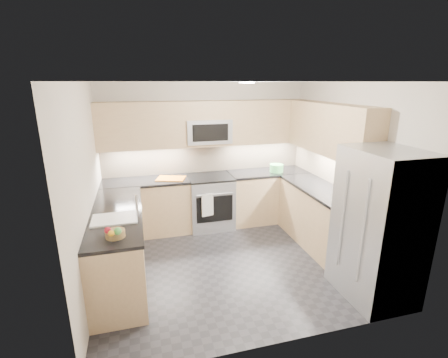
# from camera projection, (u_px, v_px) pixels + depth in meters

# --- Properties ---
(floor) EXTENTS (3.60, 3.20, 0.00)m
(floor) POSITION_uv_depth(u_px,v_px,m) (230.00, 262.00, 4.70)
(floor) COLOR #242429
(floor) RESTS_ON ground
(ceiling) EXTENTS (3.60, 3.20, 0.02)m
(ceiling) POSITION_uv_depth(u_px,v_px,m) (231.00, 82.00, 3.98)
(ceiling) COLOR beige
(ceiling) RESTS_ON wall_back
(wall_back) EXTENTS (3.60, 0.02, 2.50)m
(wall_back) POSITION_uv_depth(u_px,v_px,m) (206.00, 154.00, 5.82)
(wall_back) COLOR beige
(wall_back) RESTS_ON floor
(wall_front) EXTENTS (3.60, 0.02, 2.50)m
(wall_front) POSITION_uv_depth(u_px,v_px,m) (282.00, 229.00, 2.86)
(wall_front) COLOR beige
(wall_front) RESTS_ON floor
(wall_left) EXTENTS (0.02, 3.20, 2.50)m
(wall_left) POSITION_uv_depth(u_px,v_px,m) (87.00, 190.00, 3.89)
(wall_left) COLOR beige
(wall_left) RESTS_ON floor
(wall_right) EXTENTS (0.02, 3.20, 2.50)m
(wall_right) POSITION_uv_depth(u_px,v_px,m) (347.00, 170.00, 4.79)
(wall_right) COLOR beige
(wall_right) RESTS_ON floor
(base_cab_back_left) EXTENTS (1.42, 0.60, 0.90)m
(base_cab_back_left) POSITION_uv_depth(u_px,v_px,m) (147.00, 208.00, 5.50)
(base_cab_back_left) COLOR tan
(base_cab_back_left) RESTS_ON floor
(base_cab_back_right) EXTENTS (1.42, 0.60, 0.90)m
(base_cab_back_right) POSITION_uv_depth(u_px,v_px,m) (267.00, 196.00, 6.05)
(base_cab_back_right) COLOR tan
(base_cab_back_right) RESTS_ON floor
(base_cab_right) EXTENTS (0.60, 1.70, 0.90)m
(base_cab_right) POSITION_uv_depth(u_px,v_px,m) (319.00, 218.00, 5.09)
(base_cab_right) COLOR tan
(base_cab_right) RESTS_ON floor
(base_cab_peninsula) EXTENTS (0.60, 2.00, 0.90)m
(base_cab_peninsula) POSITION_uv_depth(u_px,v_px,m) (119.00, 247.00, 4.19)
(base_cab_peninsula) COLOR tan
(base_cab_peninsula) RESTS_ON floor
(countertop_back_left) EXTENTS (1.42, 0.63, 0.04)m
(countertop_back_left) POSITION_uv_depth(u_px,v_px,m) (146.00, 181.00, 5.36)
(countertop_back_left) COLOR black
(countertop_back_left) RESTS_ON base_cab_back_left
(countertop_back_right) EXTENTS (1.42, 0.63, 0.04)m
(countertop_back_right) POSITION_uv_depth(u_px,v_px,m) (268.00, 172.00, 5.91)
(countertop_back_right) COLOR black
(countertop_back_right) RESTS_ON base_cab_back_right
(countertop_right) EXTENTS (0.63, 1.70, 0.04)m
(countertop_right) POSITION_uv_depth(u_px,v_px,m) (322.00, 190.00, 4.95)
(countertop_right) COLOR black
(countertop_right) RESTS_ON base_cab_right
(countertop_peninsula) EXTENTS (0.63, 2.00, 0.04)m
(countertop_peninsula) POSITION_uv_depth(u_px,v_px,m) (116.00, 213.00, 4.06)
(countertop_peninsula) COLOR black
(countertop_peninsula) RESTS_ON base_cab_peninsula
(upper_cab_back) EXTENTS (3.60, 0.35, 0.75)m
(upper_cab_back) POSITION_uv_depth(u_px,v_px,m) (207.00, 123.00, 5.49)
(upper_cab_back) COLOR tan
(upper_cab_back) RESTS_ON wall_back
(upper_cab_right) EXTENTS (0.35, 1.95, 0.75)m
(upper_cab_right) POSITION_uv_depth(u_px,v_px,m) (330.00, 129.00, 4.84)
(upper_cab_right) COLOR tan
(upper_cab_right) RESTS_ON wall_right
(backsplash_back) EXTENTS (3.60, 0.01, 0.51)m
(backsplash_back) POSITION_uv_depth(u_px,v_px,m) (206.00, 158.00, 5.83)
(backsplash_back) COLOR tan
(backsplash_back) RESTS_ON wall_back
(backsplash_right) EXTENTS (0.01, 2.30, 0.51)m
(backsplash_right) POSITION_uv_depth(u_px,v_px,m) (330.00, 166.00, 5.22)
(backsplash_right) COLOR tan
(backsplash_right) RESTS_ON wall_right
(gas_range) EXTENTS (0.76, 0.65, 0.91)m
(gas_range) POSITION_uv_depth(u_px,v_px,m) (210.00, 202.00, 5.75)
(gas_range) COLOR #A3A5AB
(gas_range) RESTS_ON floor
(range_cooktop) EXTENTS (0.76, 0.65, 0.03)m
(range_cooktop) POSITION_uv_depth(u_px,v_px,m) (210.00, 177.00, 5.62)
(range_cooktop) COLOR black
(range_cooktop) RESTS_ON gas_range
(oven_door_glass) EXTENTS (0.62, 0.02, 0.45)m
(oven_door_glass) POSITION_uv_depth(u_px,v_px,m) (215.00, 209.00, 5.44)
(oven_door_glass) COLOR black
(oven_door_glass) RESTS_ON gas_range
(oven_handle) EXTENTS (0.60, 0.02, 0.02)m
(oven_handle) POSITION_uv_depth(u_px,v_px,m) (215.00, 194.00, 5.35)
(oven_handle) COLOR #B2B5BA
(oven_handle) RESTS_ON gas_range
(microwave) EXTENTS (0.76, 0.40, 0.40)m
(microwave) POSITION_uv_depth(u_px,v_px,m) (208.00, 131.00, 5.51)
(microwave) COLOR #A1A3A9
(microwave) RESTS_ON upper_cab_back
(microwave_door) EXTENTS (0.60, 0.01, 0.28)m
(microwave_door) POSITION_uv_depth(u_px,v_px,m) (211.00, 133.00, 5.32)
(microwave_door) COLOR black
(microwave_door) RESTS_ON microwave
(refrigerator) EXTENTS (0.70, 0.90, 1.80)m
(refrigerator) POSITION_uv_depth(u_px,v_px,m) (379.00, 226.00, 3.74)
(refrigerator) COLOR #9EA1A5
(refrigerator) RESTS_ON floor
(fridge_handle_left) EXTENTS (0.02, 0.02, 1.20)m
(fridge_handle_left) POSITION_uv_depth(u_px,v_px,m) (362.00, 233.00, 3.47)
(fridge_handle_left) COLOR #B2B5BA
(fridge_handle_left) RESTS_ON refrigerator
(fridge_handle_right) EXTENTS (0.02, 0.02, 1.20)m
(fridge_handle_right) POSITION_uv_depth(u_px,v_px,m) (342.00, 219.00, 3.80)
(fridge_handle_right) COLOR #B2B5BA
(fridge_handle_right) RESTS_ON refrigerator
(sink_basin) EXTENTS (0.52, 0.38, 0.16)m
(sink_basin) POSITION_uv_depth(u_px,v_px,m) (115.00, 224.00, 3.84)
(sink_basin) COLOR white
(sink_basin) RESTS_ON base_cab_peninsula
(faucet) EXTENTS (0.03, 0.03, 0.28)m
(faucet) POSITION_uv_depth(u_px,v_px,m) (137.00, 206.00, 3.85)
(faucet) COLOR silver
(faucet) RESTS_ON countertop_peninsula
(utensil_bowl) EXTENTS (0.28, 0.28, 0.14)m
(utensil_bowl) POSITION_uv_depth(u_px,v_px,m) (277.00, 168.00, 5.84)
(utensil_bowl) COLOR #52C05E
(utensil_bowl) RESTS_ON countertop_back_right
(cutting_board) EXTENTS (0.54, 0.45, 0.01)m
(cutting_board) POSITION_uv_depth(u_px,v_px,m) (171.00, 178.00, 5.43)
(cutting_board) COLOR orange
(cutting_board) RESTS_ON countertop_back_left
(fruit_basket) EXTENTS (0.21, 0.21, 0.07)m
(fruit_basket) POSITION_uv_depth(u_px,v_px,m) (115.00, 234.00, 3.38)
(fruit_basket) COLOR olive
(fruit_basket) RESTS_ON countertop_peninsula
(fruit_apple) EXTENTS (0.07, 0.07, 0.07)m
(fruit_apple) POSITION_uv_depth(u_px,v_px,m) (108.00, 230.00, 3.28)
(fruit_apple) COLOR maroon
(fruit_apple) RESTS_ON fruit_basket
(fruit_pear) EXTENTS (0.08, 0.08, 0.08)m
(fruit_pear) POSITION_uv_depth(u_px,v_px,m) (118.00, 231.00, 3.26)
(fruit_pear) COLOR green
(fruit_pear) RESTS_ON fruit_basket
(dish_towel_check) EXTENTS (0.20, 0.06, 0.38)m
(dish_towel_check) POSITION_uv_depth(u_px,v_px,m) (208.00, 205.00, 5.35)
(dish_towel_check) COLOR silver
(dish_towel_check) RESTS_ON oven_handle
(fruit_orange) EXTENTS (0.06, 0.06, 0.06)m
(fruit_orange) POSITION_uv_depth(u_px,v_px,m) (111.00, 233.00, 3.22)
(fruit_orange) COLOR gold
(fruit_orange) RESTS_ON fruit_basket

